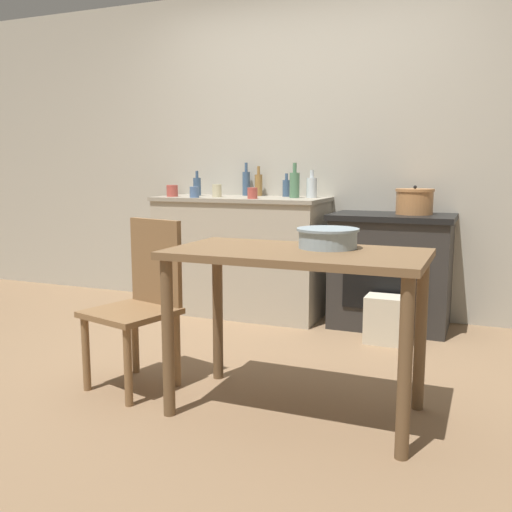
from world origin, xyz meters
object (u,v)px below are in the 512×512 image
object	(u,v)px
stove	(391,271)
mixing_bowl_large	(328,237)
flour_sack	(387,320)
cup_right	(217,191)
work_table	(297,277)
bottle_center_left	(295,184)
cup_mid_right	(252,193)
bottle_left	(259,184)
bottle_center_right	(197,186)
chair	(141,300)
stock_pot	(415,201)
bottle_mid_left	(286,188)
bottle_far_left	(312,187)
cup_end_right	(194,192)
cup_far_right	(172,191)
bottle_center	(246,183)

from	to	relation	value
stove	mixing_bowl_large	xyz separation A→B (m)	(-0.05, -1.56, 0.42)
stove	flour_sack	distance (m)	0.50
cup_right	mixing_bowl_large	bearing A→B (deg)	-48.20
stove	work_table	distance (m)	1.71
bottle_center_left	cup_mid_right	bearing A→B (deg)	-135.57
bottle_left	bottle_center_right	size ratio (longest dim) A/B	1.19
chair	stock_pot	distance (m)	2.10
work_table	cup_mid_right	xyz separation A→B (m)	(-0.82, 1.44, 0.31)
stove	flour_sack	bearing A→B (deg)	-82.89
bottle_mid_left	bottle_center_right	xyz separation A→B (m)	(-0.74, -0.11, 0.01)
bottle_mid_left	bottle_far_left	bearing A→B (deg)	-19.73
cup_end_right	stock_pot	bearing A→B (deg)	10.18
mixing_bowl_large	cup_far_right	xyz separation A→B (m)	(-1.65, 1.37, 0.14)
flour_sack	bottle_center_left	world-z (taller)	bottle_center_left
chair	cup_far_right	xyz separation A→B (m)	(-0.67, 1.47, 0.51)
cup_mid_right	cup_right	distance (m)	0.37
stove	cup_right	world-z (taller)	cup_right
mixing_bowl_large	cup_mid_right	distance (m)	1.62
bottle_center_left	bottle_center_right	bearing A→B (deg)	177.11
mixing_bowl_large	bottle_left	size ratio (longest dim) A/B	1.22
bottle_left	bottle_center	size ratio (longest dim) A/B	0.89
bottle_far_left	bottle_left	xyz separation A→B (m)	(-0.48, 0.11, 0.01)
stock_pot	chair	bearing A→B (deg)	-124.83
bottle_far_left	cup_right	distance (m)	0.74
stove	bottle_left	world-z (taller)	bottle_left
bottle_far_left	bottle_left	size ratio (longest dim) A/B	0.88
flour_sack	cup_right	size ratio (longest dim) A/B	3.19
stock_pot	cup_end_right	bearing A→B (deg)	-169.82
cup_far_right	bottle_left	bearing A→B (deg)	32.26
bottle_center	cup_right	size ratio (longest dim) A/B	2.71
work_table	bottle_center_left	distance (m)	1.81
bottle_mid_left	cup_far_right	bearing A→B (deg)	-157.88
bottle_far_left	cup_end_right	size ratio (longest dim) A/B	2.51
stock_pot	stove	bearing A→B (deg)	-166.38
bottle_mid_left	cup_right	xyz separation A→B (m)	(-0.48, -0.27, -0.02)
work_table	bottle_mid_left	bearing A→B (deg)	110.84
cup_mid_right	cup_far_right	xyz separation A→B (m)	(-0.71, 0.06, 0.00)
stove	bottle_mid_left	xyz separation A→B (m)	(-0.86, 0.16, 0.58)
stove	bottle_mid_left	world-z (taller)	bottle_mid_left
bottle_mid_left	bottle_center_left	world-z (taller)	bottle_center_left
stock_pot	bottle_center	world-z (taller)	bottle_center
mixing_bowl_large	bottle_far_left	bearing A→B (deg)	109.47
bottle_far_left	bottle_center	bearing A→B (deg)	167.95
mixing_bowl_large	bottle_center	xyz separation A→B (m)	(-1.18, 1.76, 0.20)
bottle_center	cup_far_right	bearing A→B (deg)	-140.85
bottle_center	work_table	bearing A→B (deg)	-60.48
bottle_center_left	bottle_center	bearing A→B (deg)	157.50
bottle_far_left	flour_sack	bearing A→B (deg)	-35.83
bottle_mid_left	bottle_center	bearing A→B (deg)	173.12
chair	bottle_far_left	world-z (taller)	bottle_far_left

